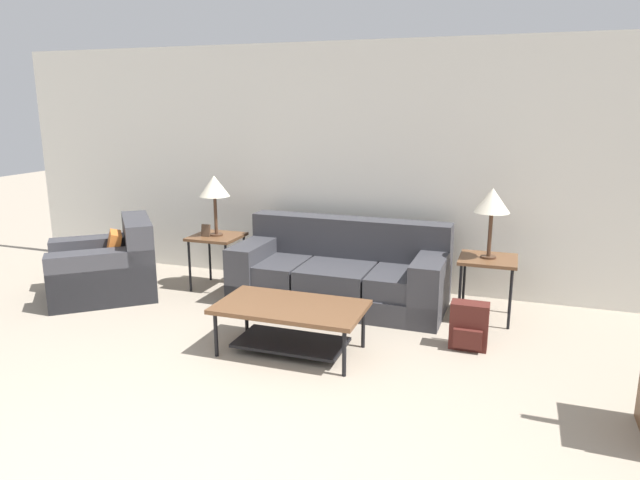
{
  "coord_description": "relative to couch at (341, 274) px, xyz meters",
  "views": [
    {
      "loc": [
        1.49,
        -1.81,
        1.96
      ],
      "look_at": [
        -0.09,
        2.79,
        0.8
      ],
      "focal_mm": 32.0,
      "sensor_mm": 36.0,
      "label": 1
    }
  ],
  "objects": [
    {
      "name": "wall_back",
      "position": [
        0.1,
        0.66,
        1.01
      ],
      "size": [
        8.71,
        0.06,
        2.6
      ],
      "color": "silver",
      "rests_on": "ground_plane"
    },
    {
      "name": "side_table_left",
      "position": [
        -1.41,
        0.02,
        0.23
      ],
      "size": [
        0.52,
        0.51,
        0.59
      ],
      "color": "brown",
      "rests_on": "ground_plane"
    },
    {
      "name": "couch",
      "position": [
        0.0,
        0.0,
        0.0
      ],
      "size": [
        2.11,
        0.95,
        0.82
      ],
      "color": "#38383D",
      "rests_on": "ground_plane"
    },
    {
      "name": "coffee_table",
      "position": [
        -0.03,
        -1.27,
        0.0
      ],
      "size": [
        1.18,
        0.66,
        0.4
      ],
      "color": "brown",
      "rests_on": "ground_plane"
    },
    {
      "name": "armchair",
      "position": [
        -2.38,
        -0.57,
        -0.01
      ],
      "size": [
        1.38,
        1.37,
        0.8
      ],
      "color": "#38383D",
      "rests_on": "ground_plane"
    },
    {
      "name": "picture_frame",
      "position": [
        -1.49,
        -0.05,
        0.36
      ],
      "size": [
        0.1,
        0.04,
        0.13
      ],
      "color": "#4C3828",
      "rests_on": "side_table_left"
    },
    {
      "name": "table_lamp_left",
      "position": [
        -1.41,
        0.02,
        0.81
      ],
      "size": [
        0.32,
        0.32,
        0.65
      ],
      "color": "#472D1E",
      "rests_on": "side_table_left"
    },
    {
      "name": "side_table_right",
      "position": [
        1.41,
        0.02,
        0.23
      ],
      "size": [
        0.52,
        0.51,
        0.59
      ],
      "color": "brown",
      "rests_on": "ground_plane"
    },
    {
      "name": "backpack",
      "position": [
        1.32,
        -0.73,
        -0.1
      ],
      "size": [
        0.3,
        0.24,
        0.39
      ],
      "color": "#4C1E19",
      "rests_on": "ground_plane"
    },
    {
      "name": "table_lamp_right",
      "position": [
        1.41,
        0.02,
        0.81
      ],
      "size": [
        0.32,
        0.32,
        0.65
      ],
      "color": "#472D1E",
      "rests_on": "side_table_right"
    }
  ]
}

